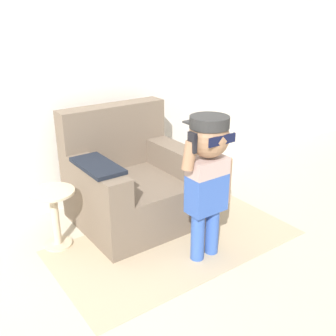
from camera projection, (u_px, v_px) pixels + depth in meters
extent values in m
plane|color=#BCB29E|center=(114.00, 227.00, 3.28)|extent=(10.00, 10.00, 0.00)
cube|color=silver|center=(71.00, 60.00, 3.24)|extent=(10.00, 0.05, 2.60)
cube|color=#6B5B4C|center=(137.00, 200.00, 3.32)|extent=(0.96, 0.90, 0.39)
cube|color=#6B5B4C|center=(113.00, 136.00, 3.42)|extent=(0.96, 0.18, 0.56)
cube|color=#6B5B4C|center=(98.00, 181.00, 2.94)|extent=(0.20, 0.71, 0.22)
cube|color=#6B5B4C|center=(179.00, 160.00, 3.35)|extent=(0.20, 0.71, 0.22)
cube|color=black|center=(97.00, 166.00, 2.89)|extent=(0.24, 0.49, 0.03)
cylinder|color=#3356AD|center=(198.00, 236.00, 2.80)|extent=(0.10, 0.10, 0.37)
cylinder|color=#3356AD|center=(212.00, 230.00, 2.87)|extent=(0.10, 0.10, 0.37)
cube|color=#3356AD|center=(207.00, 193.00, 2.71)|extent=(0.27, 0.16, 0.27)
cube|color=#B29993|center=(208.00, 167.00, 2.64)|extent=(0.27, 0.16, 0.12)
sphere|color=#997051|center=(209.00, 137.00, 2.56)|extent=(0.27, 0.27, 0.27)
cylinder|color=#2D2D2D|center=(209.00, 122.00, 2.52)|extent=(0.26, 0.26, 0.08)
cube|color=#2D2D2D|center=(197.00, 122.00, 2.63)|extent=(0.16, 0.12, 0.01)
cube|color=#0F1433|center=(222.00, 140.00, 2.46)|extent=(0.22, 0.01, 0.06)
cylinder|color=#997051|center=(226.00, 180.00, 2.79)|extent=(0.08, 0.08, 0.33)
cylinder|color=#997051|center=(189.00, 156.00, 2.51)|extent=(0.11, 0.08, 0.20)
cube|color=black|center=(192.00, 142.00, 2.46)|extent=(0.02, 0.07, 0.13)
cylinder|color=beige|center=(58.00, 244.00, 3.03)|extent=(0.21, 0.21, 0.02)
cylinder|color=beige|center=(55.00, 220.00, 2.95)|extent=(0.06, 0.06, 0.44)
cylinder|color=beige|center=(52.00, 192.00, 2.86)|extent=(0.33, 0.33, 0.02)
cube|color=tan|center=(176.00, 242.00, 3.07)|extent=(1.87, 1.01, 0.01)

